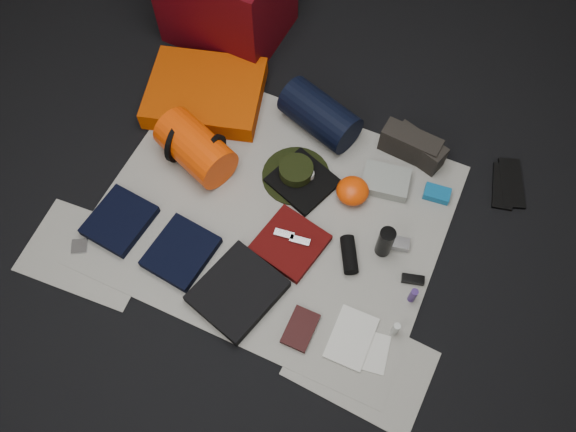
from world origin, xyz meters
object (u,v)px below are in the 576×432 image
at_px(paperback_book, 300,329).
at_px(stuff_sack, 196,148).
at_px(navy_duffel, 320,115).
at_px(water_bottle, 385,242).
at_px(sleeping_pad, 205,93).
at_px(compact_camera, 398,244).

bearing_deg(paperback_book, stuff_sack, 144.48).
xyz_separation_m(navy_duffel, water_bottle, (0.55, -0.53, -0.01)).
bearing_deg(navy_duffel, stuff_sack, -117.91).
height_order(sleeping_pad, navy_duffel, navy_duffel).
bearing_deg(sleeping_pad, compact_camera, -17.61).
height_order(stuff_sack, water_bottle, stuff_sack).
xyz_separation_m(water_bottle, compact_camera, (0.06, 0.05, -0.07)).
bearing_deg(compact_camera, stuff_sack, 165.31).
relative_size(stuff_sack, compact_camera, 3.87).
bearing_deg(navy_duffel, compact_camera, -18.90).
bearing_deg(compact_camera, sleeping_pad, 149.20).
relative_size(stuff_sack, paperback_book, 2.12).
bearing_deg(water_bottle, compact_camera, 42.47).
xyz_separation_m(navy_duffel, paperback_book, (0.35, -1.03, -0.09)).
xyz_separation_m(water_bottle, paperback_book, (-0.20, -0.51, -0.08)).
relative_size(navy_duffel, paperback_book, 2.23).
bearing_deg(compact_camera, navy_duffel, 128.87).
bearing_deg(stuff_sack, compact_camera, -1.50).
relative_size(compact_camera, paperback_book, 0.55).
xyz_separation_m(sleeping_pad, water_bottle, (1.17, -0.44, 0.04)).
relative_size(sleeping_pad, stuff_sack, 1.55).
xyz_separation_m(stuff_sack, compact_camera, (1.08, -0.03, -0.09)).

